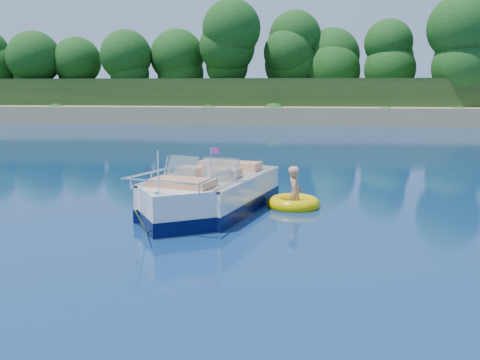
# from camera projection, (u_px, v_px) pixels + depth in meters

# --- Properties ---
(ground) EXTENTS (160.00, 160.00, 0.00)m
(ground) POSITION_uv_depth(u_px,v_px,m) (188.00, 232.00, 11.75)
(ground) COLOR #0A2147
(ground) RESTS_ON ground
(shoreline) EXTENTS (170.00, 59.00, 6.00)m
(shoreline) POSITION_uv_depth(u_px,v_px,m) (291.00, 104.00, 73.90)
(shoreline) COLOR #968357
(shoreline) RESTS_ON ground
(treeline) EXTENTS (150.00, 7.12, 8.19)m
(treeline) POSITION_uv_depth(u_px,v_px,m) (284.00, 62.00, 50.88)
(treeline) COLOR #321F10
(treeline) RESTS_ON ground
(motorboat) EXTENTS (3.19, 6.17, 2.09)m
(motorboat) POSITION_uv_depth(u_px,v_px,m) (207.00, 197.00, 13.53)
(motorboat) COLOR white
(motorboat) RESTS_ON ground
(tow_tube) EXTENTS (1.58, 1.58, 0.37)m
(tow_tube) POSITION_uv_depth(u_px,v_px,m) (293.00, 203.00, 14.23)
(tow_tube) COLOR #E9C400
(tow_tube) RESTS_ON ground
(boy) EXTENTS (0.38, 0.83, 1.64)m
(boy) POSITION_uv_depth(u_px,v_px,m) (295.00, 207.00, 14.18)
(boy) COLOR tan
(boy) RESTS_ON ground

